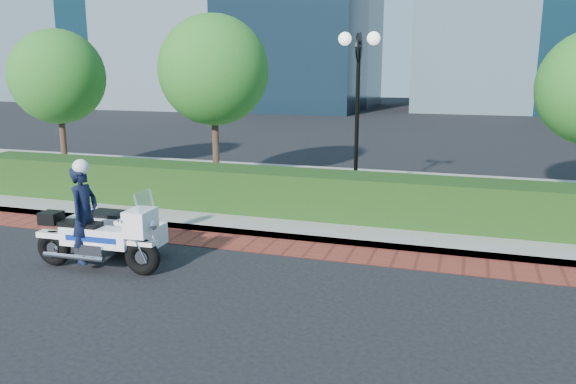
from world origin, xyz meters
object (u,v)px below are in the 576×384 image
(lamppost, at_px, (358,91))
(police_motorcycle, at_px, (102,227))
(tree_a, at_px, (58,77))
(tree_b, at_px, (214,70))

(lamppost, relative_size, police_motorcycle, 1.72)
(lamppost, height_order, police_motorcycle, lamppost)
(tree_a, bearing_deg, police_motorcycle, -46.81)
(lamppost, xyz_separation_m, police_motorcycle, (-3.54, -5.59, -2.28))
(lamppost, distance_m, police_motorcycle, 6.99)
(police_motorcycle, bearing_deg, lamppost, 55.47)
(tree_b, xyz_separation_m, police_motorcycle, (0.96, -6.89, -2.75))
(lamppost, height_order, tree_a, tree_a)
(tree_b, height_order, police_motorcycle, tree_b)
(tree_b, bearing_deg, lamppost, -16.11)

